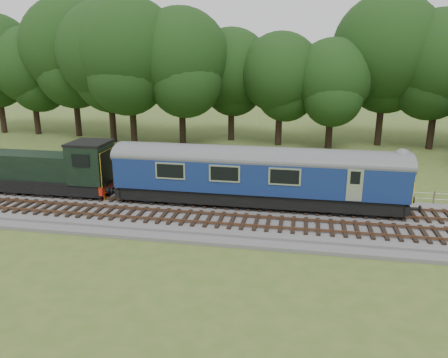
# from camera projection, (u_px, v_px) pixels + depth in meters

# --- Properties ---
(ground) EXTENTS (120.00, 120.00, 0.00)m
(ground) POSITION_uv_depth(u_px,v_px,m) (182.00, 213.00, 27.53)
(ground) COLOR #425B21
(ground) RESTS_ON ground
(ballast) EXTENTS (70.00, 7.00, 0.35)m
(ballast) POSITION_uv_depth(u_px,v_px,m) (182.00, 211.00, 27.48)
(ballast) COLOR #4C4C4F
(ballast) RESTS_ON ground
(track_north) EXTENTS (67.20, 2.40, 0.21)m
(track_north) POSITION_uv_depth(u_px,v_px,m) (187.00, 200.00, 28.73)
(track_north) COLOR black
(track_north) RESTS_ON ballast
(track_south) EXTENTS (67.20, 2.40, 0.21)m
(track_south) POSITION_uv_depth(u_px,v_px,m) (174.00, 216.00, 25.90)
(track_south) COLOR black
(track_south) RESTS_ON ballast
(fence) EXTENTS (64.00, 0.12, 1.00)m
(fence) POSITION_uv_depth(u_px,v_px,m) (199.00, 192.00, 31.77)
(fence) COLOR #6B6054
(fence) RESTS_ON ground
(tree_line) EXTENTS (70.00, 8.00, 18.00)m
(tree_line) POSITION_uv_depth(u_px,v_px,m) (236.00, 144.00, 48.28)
(tree_line) COLOR black
(tree_line) RESTS_ON ground
(dmu_railcar) EXTENTS (18.05, 2.86, 3.88)m
(dmu_railcar) POSITION_uv_depth(u_px,v_px,m) (257.00, 171.00, 27.31)
(dmu_railcar) COLOR black
(dmu_railcar) RESTS_ON ground
(shunter_loco) EXTENTS (8.91, 2.60, 3.38)m
(shunter_loco) POSITION_uv_depth(u_px,v_px,m) (55.00, 170.00, 29.95)
(shunter_loco) COLOR black
(shunter_loco) RESTS_ON ground
(worker) EXTENTS (0.66, 0.50, 1.63)m
(worker) POSITION_uv_depth(u_px,v_px,m) (101.00, 189.00, 28.61)
(worker) COLOR orange
(worker) RESTS_ON ballast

